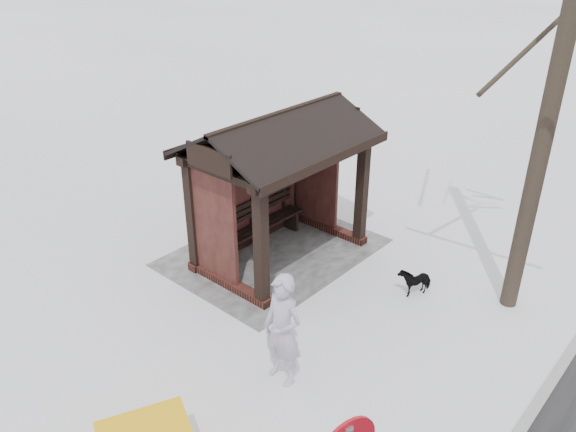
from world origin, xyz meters
name	(u,v)px	position (x,y,z in m)	size (l,w,h in m)	color
ground	(281,256)	(0.00, 0.00, 0.00)	(120.00, 120.00, 0.00)	white
kerb	(553,381)	(0.00, 5.50, 0.01)	(120.00, 0.15, 0.06)	gray
trampled_patch	(274,252)	(0.00, -0.20, 0.01)	(4.20, 3.20, 0.02)	gray
bus_shelter	(274,156)	(0.00, -0.16, 2.17)	(3.60, 2.40, 3.09)	#351913
pedestrian	(283,330)	(2.63, 2.41, 0.90)	(0.66, 0.43, 1.81)	#AAA0BB
dog	(415,280)	(-0.67, 2.73, 0.27)	(0.29, 0.63, 0.53)	black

